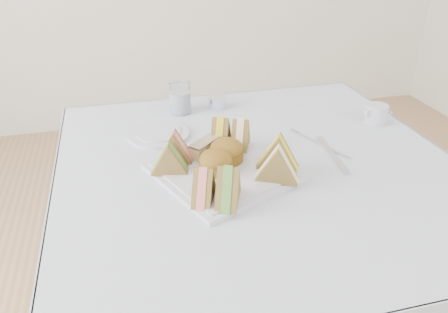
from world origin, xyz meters
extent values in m
cube|color=brown|center=(0.00, 0.00, 0.37)|extent=(0.90, 0.90, 0.74)
cube|color=silver|center=(0.00, 0.00, 0.74)|extent=(1.02, 1.02, 0.01)
cube|color=silver|center=(-0.10, -0.03, 0.75)|extent=(0.39, 0.39, 0.01)
cylinder|color=brown|center=(-0.12, -0.03, 0.79)|extent=(0.11, 0.11, 0.06)
cylinder|color=brown|center=(-0.08, 0.02, 0.79)|extent=(0.12, 0.12, 0.06)
cube|color=beige|center=(-0.13, 0.06, 0.78)|extent=(0.09, 0.08, 0.04)
cylinder|color=silver|center=(-0.23, 0.23, 0.75)|extent=(0.21, 0.21, 0.01)
cylinder|color=white|center=(-0.14, 0.38, 0.80)|extent=(0.08, 0.08, 0.10)
cylinder|color=silver|center=(-0.02, 0.39, 0.76)|extent=(0.08, 0.08, 0.04)
cube|color=silver|center=(0.20, 0.00, 0.75)|extent=(0.04, 0.21, 0.00)
cube|color=silver|center=(0.20, 0.05, 0.75)|extent=(0.08, 0.18, 0.00)
cylinder|color=silver|center=(0.42, 0.15, 0.78)|extent=(0.08, 0.08, 0.06)
camera|label=1|loc=(-0.33, -0.92, 1.31)|focal=35.00mm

